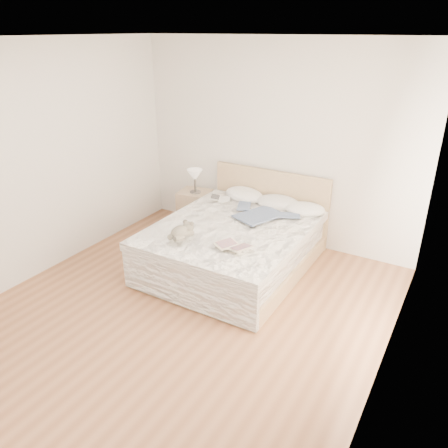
{
  "coord_description": "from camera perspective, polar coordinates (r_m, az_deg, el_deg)",
  "views": [
    {
      "loc": [
        2.34,
        -3.07,
        2.77
      ],
      "look_at": [
        -0.08,
        1.05,
        0.62
      ],
      "focal_mm": 35.0,
      "sensor_mm": 36.0,
      "label": 1
    }
  ],
  "objects": [
    {
      "name": "window",
      "position": [
        3.64,
        22.71,
        0.95
      ],
      "size": [
        0.02,
        1.3,
        1.1
      ],
      "primitive_type": "cube",
      "color": "white",
      "rests_on": "wall_right"
    },
    {
      "name": "pillow_left",
      "position": [
        6.13,
        2.65,
        3.85
      ],
      "size": [
        0.71,
        0.59,
        0.18
      ],
      "primitive_type": "ellipsoid",
      "rotation": [
        0.0,
        0.0,
        -0.32
      ],
      "color": "white",
      "rests_on": "bed"
    },
    {
      "name": "nightstand",
      "position": [
        6.59,
        -3.77,
        1.98
      ],
      "size": [
        0.51,
        0.47,
        0.56
      ],
      "primitive_type": "cube",
      "rotation": [
        0.0,
        0.0,
        0.16
      ],
      "color": "tan",
      "rests_on": "floor"
    },
    {
      "name": "bed",
      "position": [
        5.45,
        1.51,
        -2.66
      ],
      "size": [
        1.72,
        2.14,
        1.0
      ],
      "color": "tan",
      "rests_on": "floor"
    },
    {
      "name": "blouse",
      "position": [
        5.48,
        4.58,
        1.15
      ],
      "size": [
        0.82,
        0.84,
        0.02
      ],
      "primitive_type": null,
      "rotation": [
        0.0,
        0.0,
        -0.38
      ],
      "color": "#3C4B6A",
      "rests_on": "bed"
    },
    {
      "name": "table_lamp",
      "position": [
        6.36,
        -3.83,
        6.25
      ],
      "size": [
        0.27,
        0.27,
        0.35
      ],
      "color": "#4C4641",
      "rests_on": "nightstand"
    },
    {
      "name": "childrens_book",
      "position": [
        4.69,
        1.26,
        -2.93
      ],
      "size": [
        0.43,
        0.37,
        0.02
      ],
      "primitive_type": "cube",
      "rotation": [
        0.0,
        0.0,
        -0.42
      ],
      "color": "beige",
      "rests_on": "bed"
    },
    {
      "name": "teddy_bear",
      "position": [
        4.88,
        -5.83,
        -1.67
      ],
      "size": [
        0.22,
        0.31,
        0.16
      ],
      "primitive_type": null,
      "rotation": [
        0.0,
        0.0,
        -0.03
      ],
      "color": "#696253",
      "rests_on": "bed"
    },
    {
      "name": "wall_back",
      "position": [
        5.98,
        6.64,
        10.33
      ],
      "size": [
        4.0,
        0.02,
        2.7
      ],
      "primitive_type": "cube",
      "color": "silver",
      "rests_on": "ground"
    },
    {
      "name": "ceiling",
      "position": [
        3.86,
        -7.47,
        22.99
      ],
      "size": [
        4.0,
        4.5,
        0.0
      ],
      "primitive_type": "cube",
      "color": "white",
      "rests_on": "ground"
    },
    {
      "name": "pillow_middle",
      "position": [
        5.89,
        7.02,
        2.82
      ],
      "size": [
        0.64,
        0.48,
        0.18
      ],
      "primitive_type": "ellipsoid",
      "rotation": [
        0.0,
        0.0,
        0.13
      ],
      "color": "white",
      "rests_on": "bed"
    },
    {
      "name": "pillow_right",
      "position": [
        5.72,
        10.5,
        1.94
      ],
      "size": [
        0.6,
        0.49,
        0.16
      ],
      "primitive_type": "ellipsoid",
      "rotation": [
        0.0,
        0.0,
        0.26
      ],
      "color": "white",
      "rests_on": "bed"
    },
    {
      "name": "wall_left",
      "position": [
        5.5,
        -23.59,
        7.24
      ],
      "size": [
        0.02,
        4.5,
        2.7
      ],
      "primitive_type": "cube",
      "color": "silver",
      "rests_on": "ground"
    },
    {
      "name": "floor",
      "position": [
        4.75,
        -5.69,
        -11.58
      ],
      "size": [
        4.0,
        4.5,
        0.0
      ],
      "primitive_type": "cube",
      "color": "brown",
      "rests_on": "ground"
    },
    {
      "name": "wall_right",
      "position": [
        3.4,
        21.81,
        -2.35
      ],
      "size": [
        0.02,
        4.5,
        2.7
      ],
      "primitive_type": "cube",
      "color": "silver",
      "rests_on": "ground"
    },
    {
      "name": "photo_book",
      "position": [
        5.99,
        -0.53,
        3.3
      ],
      "size": [
        0.37,
        0.32,
        0.02
      ],
      "primitive_type": "cube",
      "rotation": [
        0.0,
        0.0,
        0.43
      ],
      "color": "white",
      "rests_on": "bed"
    }
  ]
}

